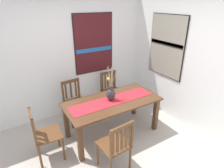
% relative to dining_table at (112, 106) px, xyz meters
% --- Properties ---
extents(ground_plane, '(6.40, 6.40, 0.03)m').
position_rel_dining_table_xyz_m(ground_plane, '(-0.35, -0.60, -0.63)').
color(ground_plane, '#B2A89E').
extents(wall_back, '(6.40, 0.12, 2.70)m').
position_rel_dining_table_xyz_m(wall_back, '(-0.35, 1.26, 0.73)').
color(wall_back, white).
rests_on(wall_back, ground_plane).
extents(wall_side, '(0.12, 6.40, 2.70)m').
position_rel_dining_table_xyz_m(wall_side, '(1.51, -0.60, 0.73)').
color(wall_side, white).
rests_on(wall_side, ground_plane).
extents(dining_table, '(1.76, 0.84, 0.73)m').
position_rel_dining_table_xyz_m(dining_table, '(0.00, 0.00, 0.00)').
color(dining_table, '#51331E').
rests_on(dining_table, ground_plane).
extents(table_runner, '(1.61, 0.36, 0.01)m').
position_rel_dining_table_xyz_m(table_runner, '(0.00, 0.00, 0.11)').
color(table_runner, '#B7232D').
rests_on(table_runner, dining_table).
extents(centerpiece_vase, '(0.24, 0.29, 0.65)m').
position_rel_dining_table_xyz_m(centerpiece_vase, '(-0.01, 0.03, 0.25)').
color(centerpiece_vase, '#333338').
rests_on(centerpiece_vase, dining_table).
extents(chair_0, '(0.45, 0.45, 0.90)m').
position_rel_dining_table_xyz_m(chair_0, '(-0.45, 0.79, -0.14)').
color(chair_0, brown).
rests_on(chair_0, ground_plane).
extents(chair_1, '(0.45, 0.45, 0.91)m').
position_rel_dining_table_xyz_m(chair_1, '(-0.41, -0.79, -0.13)').
color(chair_1, brown).
rests_on(chair_1, ground_plane).
extents(chair_2, '(0.44, 0.44, 0.91)m').
position_rel_dining_table_xyz_m(chair_2, '(-1.26, 0.01, -0.14)').
color(chair_2, brown).
rests_on(chair_2, ground_plane).
extents(chair_3, '(0.43, 0.43, 0.90)m').
position_rel_dining_table_xyz_m(chair_3, '(0.47, 0.84, -0.13)').
color(chair_3, brown).
rests_on(chair_3, ground_plane).
extents(painting_on_back_wall, '(0.93, 0.05, 1.31)m').
position_rel_dining_table_xyz_m(painting_on_back_wall, '(0.24, 1.19, 0.91)').
color(painting_on_back_wall, black).
extents(painting_on_side_wall, '(0.05, 0.94, 1.29)m').
position_rel_dining_table_xyz_m(painting_on_side_wall, '(1.44, 0.17, 0.92)').
color(painting_on_side_wall, black).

